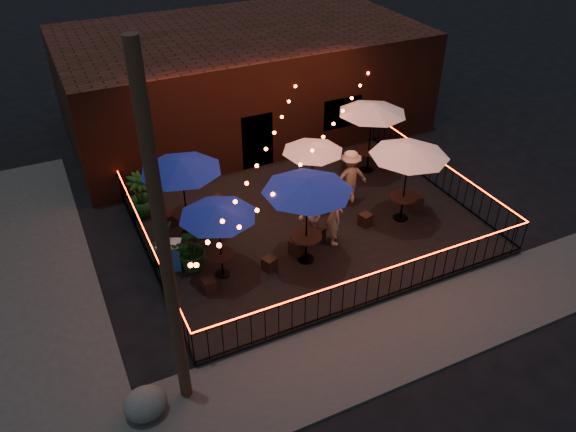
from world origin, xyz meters
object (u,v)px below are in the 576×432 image
object	(u,v)px
utility_pole	(165,254)
cafe_table_5	(373,109)
cafe_table_3	(313,148)
cafe_table_1	(181,166)
cafe_table_2	(307,186)
boulder	(145,404)
cafe_table_0	(218,212)
cooler	(170,255)
cafe_table_4	(410,151)

from	to	relation	value
utility_pole	cafe_table_5	distance (m)	11.17
utility_pole	cafe_table_3	xyz separation A→B (m)	(6.08, 5.67, -1.86)
cafe_table_1	cafe_table_2	world-z (taller)	cafe_table_2
boulder	cafe_table_3	bearing A→B (deg)	39.68
cafe_table_0	cooler	distance (m)	2.25
cooler	boulder	distance (m)	4.81
cafe_table_1	cafe_table_4	world-z (taller)	cafe_table_4
cafe_table_2	boulder	world-z (taller)	cafe_table_2
utility_pole	cafe_table_4	world-z (taller)	utility_pole
cafe_table_2	cooler	world-z (taller)	cafe_table_2
cafe_table_0	cafe_table_4	world-z (taller)	cafe_table_4
cafe_table_3	cafe_table_4	world-z (taller)	cafe_table_4
utility_pole	cafe_table_3	bearing A→B (deg)	43.00
utility_pole	cooler	size ratio (longest dim) A/B	9.30
cafe_table_0	cooler	size ratio (longest dim) A/B	2.68
cafe_table_5	boulder	xyz separation A→B (m)	(-9.79, -6.76, -2.19)
cafe_table_1	boulder	bearing A→B (deg)	-115.33
cafe_table_5	cafe_table_3	bearing A→B (deg)	-161.16
cafe_table_2	cafe_table_4	bearing A→B (deg)	8.66
cafe_table_2	cafe_table_3	bearing A→B (deg)	59.56
cooler	utility_pole	bearing A→B (deg)	-76.92
cafe_table_1	boulder	distance (m)	6.75
cafe_table_1	cafe_table_4	size ratio (longest dim) A/B	0.97
cafe_table_2	boulder	bearing A→B (deg)	-150.16
utility_pole	cafe_table_0	xyz separation A→B (m)	(2.10, 3.38, -1.75)
cooler	cafe_table_3	bearing A→B (deg)	39.59
utility_pole	cafe_table_2	world-z (taller)	utility_pole
cafe_table_2	boulder	distance (m)	6.64
utility_pole	cafe_table_1	xyz separation A→B (m)	(1.81, 5.63, -1.46)
cafe_table_0	cafe_table_4	distance (m)	6.10
utility_pole	cooler	world-z (taller)	utility_pole
utility_pole	cafe_table_0	distance (m)	4.35
cafe_table_1	cooler	bearing A→B (deg)	-124.58
cafe_table_4	cafe_table_5	bearing A→B (deg)	77.44
utility_pole	cafe_table_1	size ratio (longest dim) A/B	3.00
cafe_table_0	cafe_table_2	world-z (taller)	cafe_table_2
utility_pole	cafe_table_1	bearing A→B (deg)	72.17
utility_pole	cafe_table_5	bearing A→B (deg)	36.73
cooler	boulder	xyz separation A→B (m)	(-1.82, -4.45, -0.23)
cafe_table_4	boulder	size ratio (longest dim) A/B	2.97
cafe_table_2	cafe_table_5	size ratio (longest dim) A/B	1.18
cafe_table_1	cafe_table_3	bearing A→B (deg)	0.49
utility_pole	cafe_table_0	bearing A→B (deg)	58.20
cafe_table_1	cafe_table_5	xyz separation A→B (m)	(7.06, 0.99, 0.01)
cafe_table_0	cafe_table_1	size ratio (longest dim) A/B	0.86
utility_pole	cooler	distance (m)	5.57
cafe_table_2	cooler	bearing A→B (deg)	159.46
cafe_table_3	boulder	distance (m)	9.26
cafe_table_3	cafe_table_1	bearing A→B (deg)	-179.51
cafe_table_2	cafe_table_0	bearing A→B (deg)	170.05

